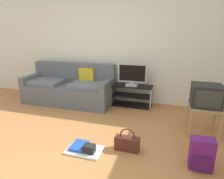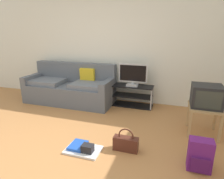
{
  "view_description": "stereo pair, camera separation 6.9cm",
  "coord_description": "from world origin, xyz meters",
  "px_view_note": "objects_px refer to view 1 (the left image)",
  "views": [
    {
      "loc": [
        1.51,
        -2.09,
        1.64
      ],
      "look_at": [
        0.48,
        1.28,
        0.6
      ],
      "focal_mm": 30.98,
      "sensor_mm": 36.0,
      "label": 1
    },
    {
      "loc": [
        1.57,
        -2.07,
        1.64
      ],
      "look_at": [
        0.48,
        1.28,
        0.6
      ],
      "focal_mm": 30.98,
      "sensor_mm": 36.0,
      "label": 2
    }
  ],
  "objects_px": {
    "backpack": "(201,154)",
    "handbag": "(127,143)",
    "crt_tv": "(206,95)",
    "tv_stand": "(132,96)",
    "flat_tv": "(132,75)",
    "couch": "(70,88)",
    "floor_tray": "(84,149)",
    "side_table": "(204,111)"
  },
  "relations": [
    {
      "from": "side_table",
      "to": "handbag",
      "type": "distance_m",
      "value": 1.43
    },
    {
      "from": "tv_stand",
      "to": "backpack",
      "type": "xyz_separation_m",
      "value": [
        1.25,
        -1.91,
        -0.04
      ]
    },
    {
      "from": "flat_tv",
      "to": "side_table",
      "type": "relative_size",
      "value": 1.3
    },
    {
      "from": "couch",
      "to": "crt_tv",
      "type": "xyz_separation_m",
      "value": [
        2.89,
        -0.72,
        0.32
      ]
    },
    {
      "from": "crt_tv",
      "to": "handbag",
      "type": "xyz_separation_m",
      "value": [
        -1.1,
        -0.88,
        -0.55
      ]
    },
    {
      "from": "side_table",
      "to": "floor_tray",
      "type": "relative_size",
      "value": 0.99
    },
    {
      "from": "flat_tv",
      "to": "crt_tv",
      "type": "xyz_separation_m",
      "value": [
        1.39,
        -0.89,
        -0.07
      ]
    },
    {
      "from": "crt_tv",
      "to": "flat_tv",
      "type": "bearing_deg",
      "value": 147.46
    },
    {
      "from": "couch",
      "to": "backpack",
      "type": "distance_m",
      "value": 3.24
    },
    {
      "from": "crt_tv",
      "to": "backpack",
      "type": "distance_m",
      "value": 1.11
    },
    {
      "from": "flat_tv",
      "to": "side_table",
      "type": "height_order",
      "value": "flat_tv"
    },
    {
      "from": "tv_stand",
      "to": "floor_tray",
      "type": "bearing_deg",
      "value": -98.24
    },
    {
      "from": "crt_tv",
      "to": "side_table",
      "type": "bearing_deg",
      "value": -90.0
    },
    {
      "from": "tv_stand",
      "to": "backpack",
      "type": "height_order",
      "value": "tv_stand"
    },
    {
      "from": "crt_tv",
      "to": "tv_stand",
      "type": "bearing_deg",
      "value": 146.81
    },
    {
      "from": "backpack",
      "to": "handbag",
      "type": "distance_m",
      "value": 0.97
    },
    {
      "from": "couch",
      "to": "side_table",
      "type": "xyz_separation_m",
      "value": [
        2.89,
        -0.74,
        0.06
      ]
    },
    {
      "from": "tv_stand",
      "to": "backpack",
      "type": "bearing_deg",
      "value": -56.71
    },
    {
      "from": "couch",
      "to": "side_table",
      "type": "relative_size",
      "value": 4.26
    },
    {
      "from": "side_table",
      "to": "floor_tray",
      "type": "bearing_deg",
      "value": -147.5
    },
    {
      "from": "flat_tv",
      "to": "floor_tray",
      "type": "xyz_separation_m",
      "value": [
        -0.29,
        -1.98,
        -0.69
      ]
    },
    {
      "from": "floor_tray",
      "to": "flat_tv",
      "type": "bearing_deg",
      "value": 81.67
    },
    {
      "from": "backpack",
      "to": "handbag",
      "type": "bearing_deg",
      "value": 149.18
    },
    {
      "from": "floor_tray",
      "to": "crt_tv",
      "type": "bearing_deg",
      "value": 32.88
    },
    {
      "from": "tv_stand",
      "to": "handbag",
      "type": "distance_m",
      "value": 1.82
    },
    {
      "from": "tv_stand",
      "to": "handbag",
      "type": "xyz_separation_m",
      "value": [
        0.29,
        -1.79,
        -0.13
      ]
    },
    {
      "from": "flat_tv",
      "to": "crt_tv",
      "type": "relative_size",
      "value": 1.41
    },
    {
      "from": "side_table",
      "to": "crt_tv",
      "type": "height_order",
      "value": "crt_tv"
    },
    {
      "from": "couch",
      "to": "floor_tray",
      "type": "height_order",
      "value": "couch"
    },
    {
      "from": "flat_tv",
      "to": "crt_tv",
      "type": "distance_m",
      "value": 1.66
    },
    {
      "from": "couch",
      "to": "tv_stand",
      "type": "height_order",
      "value": "couch"
    },
    {
      "from": "tv_stand",
      "to": "floor_tray",
      "type": "xyz_separation_m",
      "value": [
        -0.29,
        -2.0,
        -0.2
      ]
    },
    {
      "from": "flat_tv",
      "to": "floor_tray",
      "type": "relative_size",
      "value": 1.28
    },
    {
      "from": "crt_tv",
      "to": "handbag",
      "type": "bearing_deg",
      "value": -141.38
    },
    {
      "from": "flat_tv",
      "to": "crt_tv",
      "type": "height_order",
      "value": "flat_tv"
    },
    {
      "from": "couch",
      "to": "handbag",
      "type": "height_order",
      "value": "couch"
    },
    {
      "from": "couch",
      "to": "tv_stand",
      "type": "xyz_separation_m",
      "value": [
        1.49,
        0.19,
        -0.1
      ]
    },
    {
      "from": "tv_stand",
      "to": "side_table",
      "type": "distance_m",
      "value": 1.68
    },
    {
      "from": "couch",
      "to": "floor_tray",
      "type": "xyz_separation_m",
      "value": [
        1.2,
        -1.81,
        -0.3
      ]
    },
    {
      "from": "backpack",
      "to": "handbag",
      "type": "xyz_separation_m",
      "value": [
        -0.96,
        0.12,
        -0.09
      ]
    },
    {
      "from": "floor_tray",
      "to": "backpack",
      "type": "bearing_deg",
      "value": 3.39
    },
    {
      "from": "crt_tv",
      "to": "backpack",
      "type": "height_order",
      "value": "crt_tv"
    }
  ]
}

